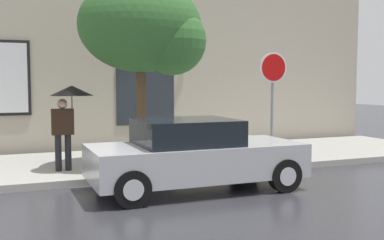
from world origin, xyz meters
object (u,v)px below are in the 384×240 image
Objects in this scene: parked_car at (194,155)px; street_tree at (147,29)px; stop_sign at (273,84)px; pedestrian_with_umbrella at (69,104)px.

parked_car is 3.44m from street_tree.
parked_car is 1.52× the size of stop_sign.
street_tree is (1.79, 0.03, 1.69)m from pedestrian_with_umbrella.
pedestrian_with_umbrella is at bearing -179.16° from street_tree.
street_tree is (-0.27, 2.20, 2.62)m from parked_car.
stop_sign is (3.08, -0.48, -1.26)m from street_tree.
pedestrian_with_umbrella is (-2.06, 2.18, 0.94)m from parked_car.
stop_sign is (4.88, -0.46, 0.43)m from pedestrian_with_umbrella.
stop_sign reaches higher than pedestrian_with_umbrella.
pedestrian_with_umbrella is 0.43× the size of street_tree.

